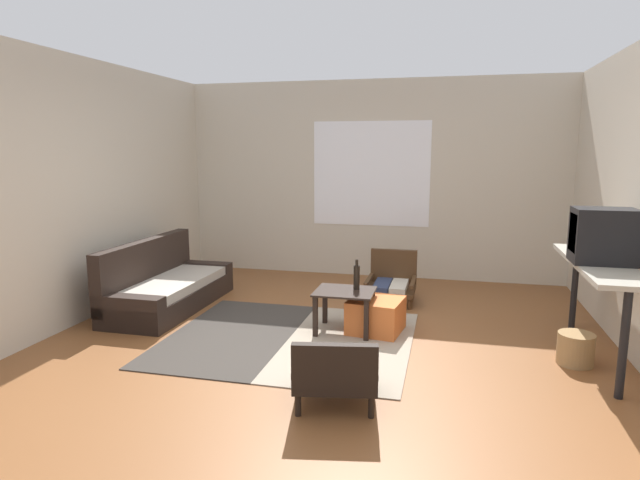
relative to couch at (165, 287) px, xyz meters
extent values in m
plane|color=brown|center=(2.01, -0.92, -0.23)|extent=(7.80, 7.80, 0.00)
cube|color=beige|center=(2.01, 2.14, 1.12)|extent=(5.60, 0.12, 2.70)
cube|color=white|center=(2.01, 2.07, 1.20)|extent=(1.61, 0.01, 1.43)
cube|color=beige|center=(-0.65, -0.62, 1.12)|extent=(0.12, 6.60, 2.70)
cube|color=#38332D|center=(1.09, -0.65, -0.23)|extent=(1.14, 2.05, 0.01)
cube|color=gray|center=(2.22, -0.65, -0.23)|extent=(1.14, 2.05, 0.01)
cube|color=black|center=(0.07, 0.00, -0.11)|extent=(0.73, 1.81, 0.24)
cube|color=#B2A899|center=(0.10, 0.00, 0.06)|extent=(0.63, 1.63, 0.10)
cube|color=black|center=(-0.23, 0.00, 0.21)|extent=(0.15, 1.80, 0.64)
cube|color=black|center=(0.07, 0.81, -0.05)|extent=(0.73, 0.18, 0.36)
cube|color=black|center=(0.07, -0.81, -0.05)|extent=(0.73, 0.18, 0.36)
cube|color=black|center=(2.13, -0.34, 0.18)|extent=(0.57, 0.49, 0.02)
cube|color=black|center=(1.88, -0.14, -0.03)|extent=(0.04, 0.04, 0.40)
cube|color=black|center=(2.37, -0.14, -0.03)|extent=(0.04, 0.04, 0.40)
cube|color=black|center=(1.88, -0.54, -0.03)|extent=(0.04, 0.04, 0.40)
cube|color=black|center=(2.37, -0.54, -0.03)|extent=(0.04, 0.04, 0.40)
cylinder|color=#472D19|center=(2.69, 0.56, -0.17)|extent=(0.04, 0.04, 0.12)
cylinder|color=#472D19|center=(2.21, 0.57, -0.17)|extent=(0.04, 0.04, 0.12)
cylinder|color=#472D19|center=(2.69, 1.08, -0.17)|extent=(0.04, 0.04, 0.12)
cylinder|color=#472D19|center=(2.22, 1.08, -0.17)|extent=(0.04, 0.04, 0.12)
cube|color=#472D19|center=(2.45, 0.82, -0.08)|extent=(0.55, 0.60, 0.05)
cube|color=beige|center=(2.55, 0.80, -0.03)|extent=(0.18, 0.54, 0.06)
cube|color=#2D3856|center=(2.35, 0.80, -0.03)|extent=(0.18, 0.54, 0.06)
cube|color=#472D19|center=(2.45, 1.09, 0.14)|extent=(0.55, 0.07, 0.40)
cube|color=#472D19|center=(2.71, 0.82, 0.03)|extent=(0.05, 0.60, 0.04)
cube|color=#472D19|center=(2.19, 0.82, 0.03)|extent=(0.05, 0.60, 0.04)
cylinder|color=black|center=(2.05, -1.58, -0.15)|extent=(0.04, 0.04, 0.15)
cylinder|color=black|center=(2.54, -1.49, -0.15)|extent=(0.04, 0.04, 0.15)
cylinder|color=black|center=(2.14, -2.04, -0.15)|extent=(0.04, 0.04, 0.15)
cylinder|color=black|center=(2.62, -1.95, -0.15)|extent=(0.04, 0.04, 0.15)
cube|color=black|center=(2.34, -1.77, -0.05)|extent=(0.66, 0.64, 0.05)
cube|color=silver|center=(2.24, -1.77, 0.00)|extent=(0.27, 0.52, 0.06)
cube|color=black|center=(2.43, -1.73, 0.00)|extent=(0.27, 0.52, 0.06)
cube|color=black|center=(2.38, -2.01, 0.13)|extent=(0.58, 0.17, 0.31)
cube|color=black|center=(2.08, -1.82, 0.06)|extent=(0.14, 0.55, 0.04)
cube|color=black|center=(2.60, -1.72, 0.06)|extent=(0.14, 0.55, 0.04)
cube|color=#D1662D|center=(2.42, -0.26, -0.07)|extent=(0.56, 0.56, 0.33)
cube|color=#B2AD9E|center=(4.31, -0.47, 0.59)|extent=(0.43, 1.68, 0.04)
cylinder|color=black|center=(4.31, -1.25, 0.17)|extent=(0.06, 0.06, 0.80)
cylinder|color=black|center=(4.31, 0.31, 0.17)|extent=(0.06, 0.06, 0.80)
cube|color=black|center=(4.31, -0.53, 0.84)|extent=(0.48, 0.34, 0.45)
cube|color=black|center=(4.08, -0.53, 0.86)|extent=(0.01, 0.27, 0.32)
cylinder|color=#A87047|center=(4.31, -0.18, 0.71)|extent=(0.20, 0.20, 0.20)
cylinder|color=#A87047|center=(4.31, -0.18, 0.87)|extent=(0.10, 0.10, 0.13)
cylinder|color=black|center=(2.23, -0.26, 0.31)|extent=(0.06, 0.06, 0.23)
cylinder|color=black|center=(2.23, -0.26, 0.45)|extent=(0.03, 0.03, 0.06)
cylinder|color=#9E7A4C|center=(4.14, -0.66, -0.10)|extent=(0.29, 0.29, 0.26)
camera|label=1|loc=(3.07, -5.25, 1.54)|focal=29.89mm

